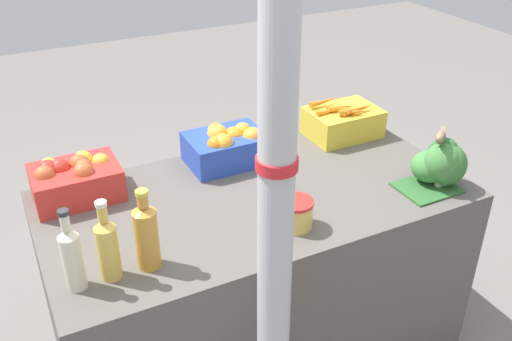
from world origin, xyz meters
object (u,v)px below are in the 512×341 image
at_px(carrot_crate, 343,121).
at_px(juice_bottle_amber, 146,235).
at_px(pickle_jar, 296,214).
at_px(sparrow_bird, 440,137).
at_px(juice_bottle_golden, 108,247).
at_px(apple_crate, 75,178).
at_px(broccoli_pile, 441,164).
at_px(juice_bottle_cloudy, 72,256).
at_px(support_pole, 276,188).
at_px(orange_crate, 227,145).

distance_m(carrot_crate, juice_bottle_amber, 1.16).
height_order(pickle_jar, sparrow_bird, sparrow_bird).
bearing_deg(juice_bottle_golden, apple_crate, 89.96).
bearing_deg(broccoli_pile, juice_bottle_cloudy, 178.79).
bearing_deg(carrot_crate, support_pole, -132.96).
bearing_deg(orange_crate, support_pole, -106.17).
bearing_deg(pickle_jar, juice_bottle_cloudy, 178.26).
bearing_deg(support_pole, orange_crate, 73.83).
bearing_deg(juice_bottle_cloudy, broccoli_pile, -1.21).
relative_size(carrot_crate, juice_bottle_cloudy, 1.15).
relative_size(broccoli_pile, pickle_jar, 2.11).
bearing_deg(juice_bottle_cloudy, carrot_crate, 21.46).
distance_m(broccoli_pile, juice_bottle_amber, 1.13).
xyz_separation_m(carrot_crate, broccoli_pile, (0.08, -0.53, 0.03)).
relative_size(support_pole, juice_bottle_cloudy, 9.50).
bearing_deg(orange_crate, juice_bottle_amber, -134.40).
height_order(apple_crate, broccoli_pile, broccoli_pile).
distance_m(orange_crate, broccoli_pile, 0.83).
bearing_deg(support_pole, carrot_crate, 47.04).
bearing_deg(orange_crate, juice_bottle_golden, -140.56).
relative_size(orange_crate, carrot_crate, 1.00).
distance_m(juice_bottle_amber, pickle_jar, 0.51).
bearing_deg(juice_bottle_amber, sparrow_bird, -2.13).
distance_m(apple_crate, juice_bottle_amber, 0.52).
xyz_separation_m(broccoli_pile, pickle_jar, (-0.62, 0.01, -0.04)).
bearing_deg(juice_bottle_cloudy, juice_bottle_golden, 0.00).
relative_size(support_pole, orange_crate, 8.26).
relative_size(carrot_crate, juice_bottle_amber, 1.14).
relative_size(juice_bottle_golden, pickle_jar, 2.24).
relative_size(orange_crate, juice_bottle_cloudy, 1.15).
bearing_deg(juice_bottle_amber, juice_bottle_golden, 180.00).
bearing_deg(pickle_jar, sparrow_bird, -1.82).
xyz_separation_m(support_pole, juice_bottle_cloudy, (-0.45, 0.38, -0.31)).
bearing_deg(juice_bottle_amber, support_pole, -58.22).
bearing_deg(pickle_jar, broccoli_pile, -0.58).
xyz_separation_m(support_pole, juice_bottle_golden, (-0.35, 0.38, -0.31)).
distance_m(pickle_jar, sparrow_bird, 0.61).
bearing_deg(carrot_crate, apple_crate, 179.63).
distance_m(juice_bottle_cloudy, sparrow_bird, 1.32).
relative_size(apple_crate, juice_bottle_golden, 1.16).
height_order(broccoli_pile, juice_bottle_golden, juice_bottle_golden).
bearing_deg(carrot_crate, pickle_jar, -136.14).
xyz_separation_m(orange_crate, carrot_crate, (0.56, 0.00, -0.01)).
relative_size(apple_crate, juice_bottle_amber, 1.14).
height_order(carrot_crate, juice_bottle_cloudy, juice_bottle_cloudy).
height_order(orange_crate, pickle_jar, orange_crate).
bearing_deg(apple_crate, support_pole, -68.35).
height_order(orange_crate, carrot_crate, orange_crate).
xyz_separation_m(apple_crate, juice_bottle_amber, (0.12, -0.51, 0.04)).
bearing_deg(juice_bottle_cloudy, juice_bottle_amber, -0.00).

